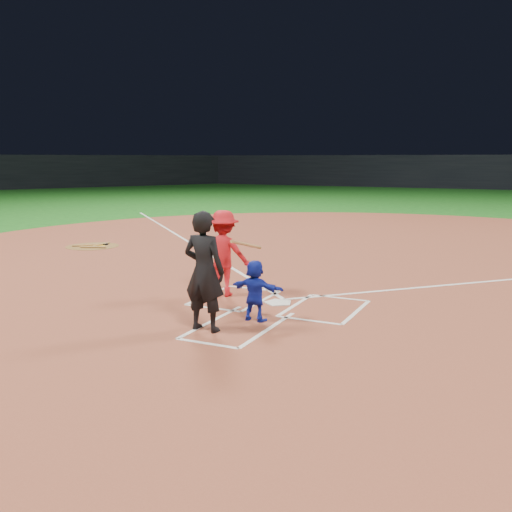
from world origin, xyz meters
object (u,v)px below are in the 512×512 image
at_px(catcher, 255,290).
at_px(batter_at_plate, 224,253).
at_px(home_plate, 278,303).
at_px(umpire, 204,271).
at_px(on_deck_circle, 92,246).

height_order(catcher, batter_at_plate, batter_at_plate).
bearing_deg(batter_at_plate, home_plate, -4.73).
xyz_separation_m(catcher, umpire, (-0.51, -0.88, 0.46)).
bearing_deg(umpire, home_plate, -99.58).
bearing_deg(catcher, umpire, 63.49).
height_order(home_plate, catcher, catcher).
height_order(home_plate, batter_at_plate, batter_at_plate).
bearing_deg(umpire, on_deck_circle, -38.06).
xyz_separation_m(home_plate, batter_at_plate, (-1.29, 0.11, 0.89)).
relative_size(umpire, batter_at_plate, 1.12).
distance_m(on_deck_circle, umpire, 10.31).
relative_size(catcher, batter_at_plate, 0.61).
distance_m(home_plate, on_deck_circle, 9.40).
height_order(on_deck_circle, umpire, umpire).
relative_size(on_deck_circle, batter_at_plate, 0.95).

